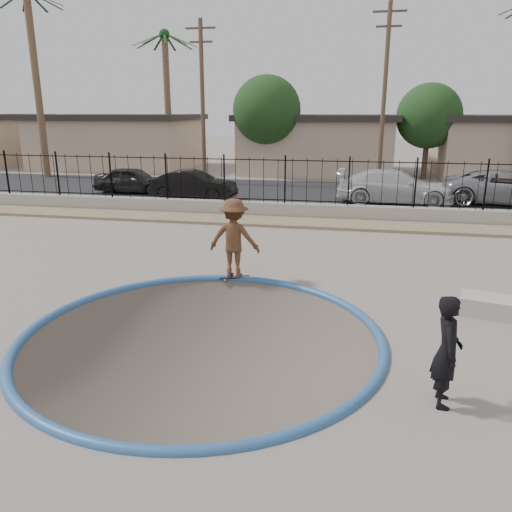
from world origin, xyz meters
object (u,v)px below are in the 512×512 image
at_px(skater, 234,242).
at_px(car_b, 194,185).
at_px(car_a, 133,180).
at_px(car_c, 395,187).
at_px(car_d, 508,188).
at_px(videographer, 447,351).
at_px(concrete_ledge, 500,308).
at_px(skateboard, 235,277).

height_order(skater, car_b, skater).
distance_m(car_a, car_c, 13.14).
relative_size(skater, car_b, 0.48).
bearing_deg(car_d, car_b, 100.54).
bearing_deg(videographer, car_c, 0.69).
bearing_deg(skater, car_b, -65.26).
relative_size(videographer, concrete_ledge, 1.06).
height_order(car_a, car_d, car_d).
bearing_deg(concrete_ledge, skateboard, 168.28).
distance_m(skater, car_a, 14.95).
relative_size(videographer, car_d, 0.30).
distance_m(car_b, car_d, 14.57).
bearing_deg(skater, concrete_ledge, 170.09).
distance_m(skateboard, car_d, 15.94).
relative_size(skater, concrete_ledge, 1.25).
bearing_deg(car_c, concrete_ledge, -172.27).
xyz_separation_m(videographer, car_b, (-9.11, 16.16, -0.13)).
bearing_deg(videographer, skateboard, 43.51).
relative_size(car_a, car_b, 0.95).
height_order(videographer, car_c, videographer).
bearing_deg(concrete_ledge, car_a, 136.75).
relative_size(skateboard, car_b, 0.19).
distance_m(skater, concrete_ledge, 6.24).
height_order(skateboard, videographer, videographer).
bearing_deg(car_c, car_a, 90.06).
bearing_deg(car_d, car_c, 102.76).
relative_size(skateboard, concrete_ledge, 0.50).
xyz_separation_m(skateboard, car_d, (9.75, 12.59, 0.76)).
bearing_deg(car_a, skateboard, -147.83).
distance_m(car_a, car_d, 18.16).
height_order(videographer, concrete_ledge, videographer).
bearing_deg(concrete_ledge, car_c, 95.81).
relative_size(concrete_ledge, car_a, 0.41).
xyz_separation_m(skater, car_b, (-4.76, 11.25, -0.28)).
relative_size(skater, skateboard, 2.52).
bearing_deg(car_c, skateboard, 160.33).
distance_m(videographer, car_b, 18.55).
xyz_separation_m(concrete_ledge, car_c, (-1.34, 13.19, 0.60)).
distance_m(videographer, concrete_ledge, 4.08).
relative_size(skater, car_d, 0.36).
bearing_deg(skater, car_c, -109.77).
distance_m(videographer, car_d, 18.31).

